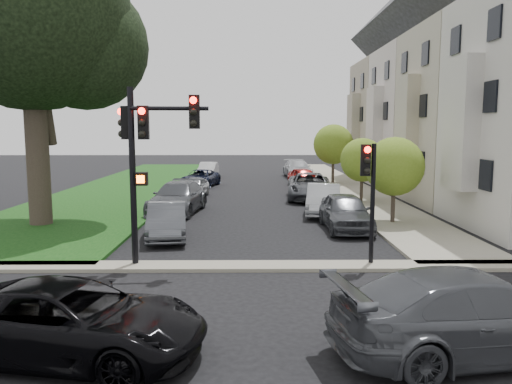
{
  "coord_description": "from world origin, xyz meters",
  "views": [
    {
      "loc": [
        -0.16,
        -13.02,
        4.28
      ],
      "look_at": [
        0.0,
        5.0,
        2.0
      ],
      "focal_mm": 35.0,
      "sensor_mm": 36.0,
      "label": 1
    }
  ],
  "objects_px": {
    "car_parked_9": "(208,170)",
    "car_parked_4": "(297,169)",
    "small_tree_b": "(362,160)",
    "traffic_signal_main": "(146,144)",
    "car_cross_far": "(475,313)",
    "car_parked_6": "(178,198)",
    "car_parked_1": "(323,199)",
    "car_parked_2": "(310,186)",
    "eucalyptus": "(28,11)",
    "car_parked_7": "(194,187)",
    "car_cross_near": "(70,320)",
    "car_parked_5": "(167,221)",
    "car_parked_3": "(304,177)",
    "traffic_signal_secondary": "(369,181)",
    "small_tree_a": "(394,167)",
    "small_tree_c": "(333,144)",
    "car_parked_0": "(345,212)",
    "car_parked_8": "(200,178)"
  },
  "relations": [
    {
      "from": "eucalyptus",
      "to": "small_tree_a",
      "type": "xyz_separation_m",
      "value": [
        15.75,
        0.27,
        -6.6
      ]
    },
    {
      "from": "small_tree_b",
      "to": "traffic_signal_main",
      "type": "distance_m",
      "value": 16.45
    },
    {
      "from": "car_parked_7",
      "to": "car_cross_near",
      "type": "bearing_deg",
      "value": -83.6
    },
    {
      "from": "car_parked_3",
      "to": "car_parked_9",
      "type": "height_order",
      "value": "car_parked_3"
    },
    {
      "from": "car_parked_0",
      "to": "car_parked_2",
      "type": "relative_size",
      "value": 0.8
    },
    {
      "from": "eucalyptus",
      "to": "small_tree_a",
      "type": "height_order",
      "value": "eucalyptus"
    },
    {
      "from": "car_parked_9",
      "to": "small_tree_b",
      "type": "bearing_deg",
      "value": -53.24
    },
    {
      "from": "car_parked_2",
      "to": "small_tree_c",
      "type": "bearing_deg",
      "value": 76.11
    },
    {
      "from": "small_tree_a",
      "to": "car_parked_9",
      "type": "relative_size",
      "value": 0.95
    },
    {
      "from": "eucalyptus",
      "to": "car_parked_6",
      "type": "xyz_separation_m",
      "value": [
        5.61,
        3.44,
        -8.42
      ]
    },
    {
      "from": "car_parked_8",
      "to": "traffic_signal_main",
      "type": "bearing_deg",
      "value": -77.73
    },
    {
      "from": "car_parked_1",
      "to": "car_parked_2",
      "type": "bearing_deg",
      "value": 99.09
    },
    {
      "from": "traffic_signal_main",
      "to": "car_parked_1",
      "type": "bearing_deg",
      "value": 54.38
    },
    {
      "from": "traffic_signal_main",
      "to": "car_parked_6",
      "type": "height_order",
      "value": "traffic_signal_main"
    },
    {
      "from": "eucalyptus",
      "to": "car_parked_9",
      "type": "height_order",
      "value": "eucalyptus"
    },
    {
      "from": "traffic_signal_main",
      "to": "car_parked_2",
      "type": "distance_m",
      "value": 16.78
    },
    {
      "from": "car_parked_2",
      "to": "car_parked_3",
      "type": "bearing_deg",
      "value": 91.61
    },
    {
      "from": "car_parked_3",
      "to": "car_parked_6",
      "type": "height_order",
      "value": "car_parked_6"
    },
    {
      "from": "car_parked_5",
      "to": "car_parked_7",
      "type": "bearing_deg",
      "value": 83.55
    },
    {
      "from": "traffic_signal_main",
      "to": "car_parked_9",
      "type": "bearing_deg",
      "value": 91.26
    },
    {
      "from": "small_tree_a",
      "to": "car_parked_2",
      "type": "xyz_separation_m",
      "value": [
        -2.79,
        8.21,
        -1.82
      ]
    },
    {
      "from": "car_parked_3",
      "to": "car_parked_6",
      "type": "xyz_separation_m",
      "value": [
        -7.65,
        -11.52,
        0.08
      ]
    },
    {
      "from": "car_parked_8",
      "to": "traffic_signal_secondary",
      "type": "bearing_deg",
      "value": -60.51
    },
    {
      "from": "traffic_signal_secondary",
      "to": "car_cross_near",
      "type": "xyz_separation_m",
      "value": [
        -7.02,
        -6.22,
        -1.96
      ]
    },
    {
      "from": "small_tree_b",
      "to": "traffic_signal_main",
      "type": "xyz_separation_m",
      "value": [
        -9.56,
        -13.32,
        1.31
      ]
    },
    {
      "from": "small_tree_b",
      "to": "car_parked_2",
      "type": "height_order",
      "value": "small_tree_b"
    },
    {
      "from": "car_parked_4",
      "to": "car_parked_9",
      "type": "relative_size",
      "value": 1.28
    },
    {
      "from": "small_tree_c",
      "to": "car_parked_5",
      "type": "distance_m",
      "value": 21.88
    },
    {
      "from": "car_parked_9",
      "to": "car_parked_4",
      "type": "bearing_deg",
      "value": 5.76
    },
    {
      "from": "car_parked_3",
      "to": "car_parked_7",
      "type": "bearing_deg",
      "value": -154.5
    },
    {
      "from": "traffic_signal_secondary",
      "to": "car_parked_0",
      "type": "xyz_separation_m",
      "value": [
        0.39,
        5.73,
        -1.9
      ]
    },
    {
      "from": "car_parked_2",
      "to": "car_parked_4",
      "type": "height_order",
      "value": "car_parked_2"
    },
    {
      "from": "traffic_signal_secondary",
      "to": "car_parked_2",
      "type": "xyz_separation_m",
      "value": [
        -0.04,
        15.09,
        -1.88
      ]
    },
    {
      "from": "small_tree_c",
      "to": "traffic_signal_main",
      "type": "distance_m",
      "value": 25.44
    },
    {
      "from": "car_cross_far",
      "to": "car_parked_6",
      "type": "relative_size",
      "value": 1.03
    },
    {
      "from": "traffic_signal_secondary",
      "to": "car_parked_8",
      "type": "bearing_deg",
      "value": 108.83
    },
    {
      "from": "car_parked_2",
      "to": "small_tree_a",
      "type": "bearing_deg",
      "value": -66.92
    },
    {
      "from": "traffic_signal_secondary",
      "to": "car_parked_4",
      "type": "bearing_deg",
      "value": 89.07
    },
    {
      "from": "small_tree_a",
      "to": "car_parked_5",
      "type": "xyz_separation_m",
      "value": [
        -9.7,
        -2.75,
        -1.93
      ]
    },
    {
      "from": "car_parked_2",
      "to": "car_parked_9",
      "type": "bearing_deg",
      "value": 122.91
    },
    {
      "from": "small_tree_c",
      "to": "traffic_signal_secondary",
      "type": "height_order",
      "value": "small_tree_c"
    },
    {
      "from": "small_tree_c",
      "to": "car_cross_near",
      "type": "height_order",
      "value": "small_tree_c"
    },
    {
      "from": "car_cross_near",
      "to": "car_parked_5",
      "type": "xyz_separation_m",
      "value": [
        0.07,
        10.36,
        -0.03
      ]
    },
    {
      "from": "small_tree_b",
      "to": "car_cross_far",
      "type": "relative_size",
      "value": 0.67
    },
    {
      "from": "car_cross_near",
      "to": "eucalyptus",
      "type": "bearing_deg",
      "value": 35.19
    },
    {
      "from": "car_cross_far",
      "to": "car_parked_8",
      "type": "distance_m",
      "value": 29.1
    },
    {
      "from": "car_cross_near",
      "to": "car_parked_0",
      "type": "xyz_separation_m",
      "value": [
        7.41,
        11.94,
        0.06
      ]
    },
    {
      "from": "small_tree_a",
      "to": "car_parked_3",
      "type": "bearing_deg",
      "value": 99.62
    },
    {
      "from": "traffic_signal_main",
      "to": "eucalyptus",
      "type": "bearing_deg",
      "value": 133.25
    },
    {
      "from": "small_tree_c",
      "to": "car_parked_6",
      "type": "distance_m",
      "value": 17.08
    }
  ]
}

